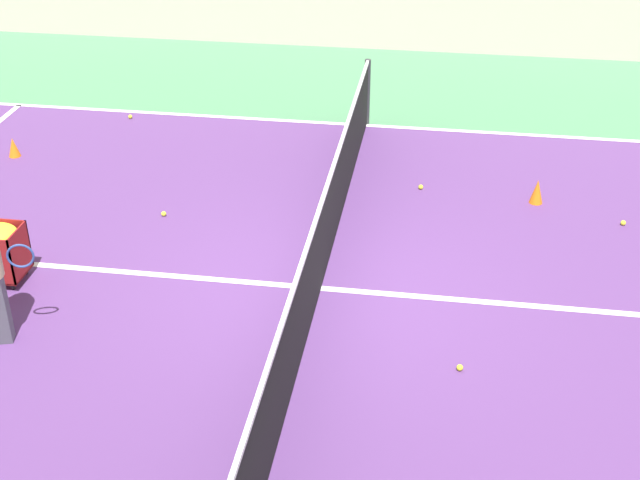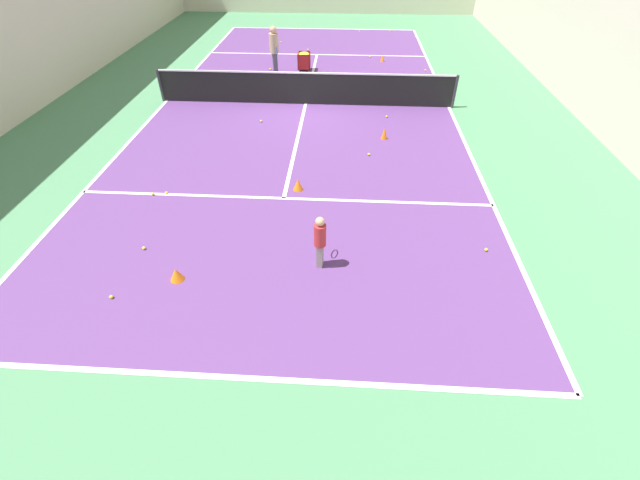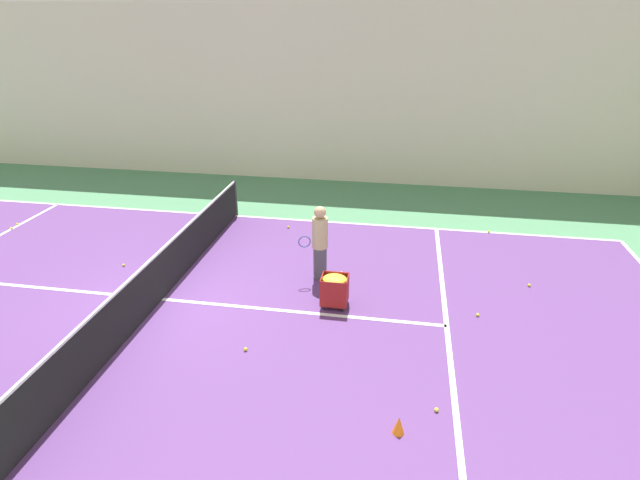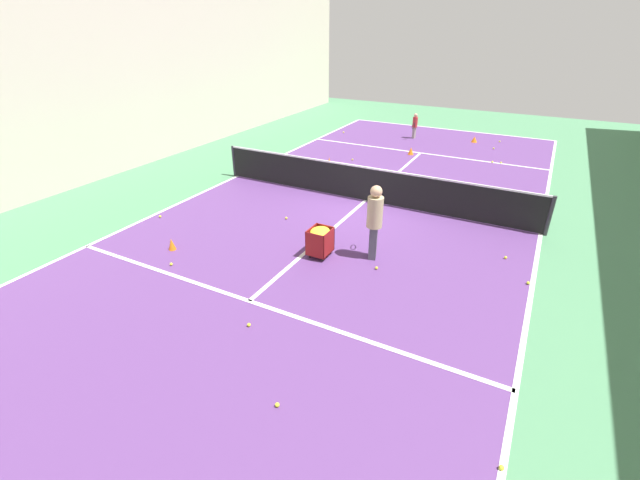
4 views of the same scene
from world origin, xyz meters
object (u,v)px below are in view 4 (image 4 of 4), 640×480
at_px(coach_at_net, 375,218).
at_px(training_cone_0, 172,244).
at_px(tennis_net, 366,184).
at_px(ball_cart, 320,237).
at_px(player_near_baseline, 415,124).
at_px(training_cone_1, 329,162).

height_order(coach_at_net, training_cone_0, coach_at_net).
bearing_deg(tennis_net, coach_at_net, 115.12).
bearing_deg(ball_cart, tennis_net, -84.21).
height_order(tennis_net, coach_at_net, coach_at_net).
bearing_deg(coach_at_net, tennis_net, 8.69).
height_order(tennis_net, training_cone_0, tennis_net).
bearing_deg(tennis_net, player_near_baseline, -83.06).
bearing_deg(ball_cart, coach_at_net, -155.82).
distance_m(tennis_net, coach_at_net, 3.61).
xyz_separation_m(player_near_baseline, coach_at_net, (-2.55, 11.67, 0.37)).
relative_size(player_near_baseline, coach_at_net, 0.64).
distance_m(coach_at_net, training_cone_0, 4.99).
distance_m(training_cone_0, training_cone_1, 7.84).
height_order(player_near_baseline, training_cone_0, player_near_baseline).
relative_size(tennis_net, coach_at_net, 5.69).
relative_size(training_cone_0, training_cone_1, 0.87).
distance_m(tennis_net, player_near_baseline, 8.48).
bearing_deg(training_cone_0, player_near_baseline, -98.16).
bearing_deg(tennis_net, ball_cart, 95.79).
distance_m(coach_at_net, ball_cart, 1.36).
height_order(coach_at_net, ball_cart, coach_at_net).
bearing_deg(tennis_net, training_cone_0, 60.20).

